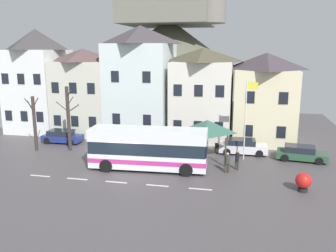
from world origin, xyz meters
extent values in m
cube|color=#4F494D|center=(0.00, 0.00, -0.03)|extent=(40.00, 60.00, 0.06)
cube|color=silver|center=(-6.00, -1.89, 0.00)|extent=(1.60, 0.20, 0.01)
cube|color=silver|center=(-3.00, -1.89, 0.00)|extent=(1.60, 0.20, 0.01)
cube|color=silver|center=(0.00, -1.89, 0.00)|extent=(1.60, 0.20, 0.01)
cube|color=silver|center=(3.00, -1.89, 0.00)|extent=(1.60, 0.20, 0.01)
cube|color=silver|center=(6.00, -1.89, 0.00)|extent=(1.60, 0.20, 0.01)
cube|color=white|center=(-14.48, 12.25, 4.60)|extent=(5.67, 6.50, 9.20)
pyramid|color=#3F3B3D|center=(-14.48, 12.25, 10.34)|extent=(5.67, 6.50, 2.28)
cube|color=black|center=(-16.37, 8.97, 2.20)|extent=(0.80, 0.06, 1.10)
cube|color=black|center=(-14.48, 8.97, 2.20)|extent=(0.80, 0.06, 1.10)
cube|color=black|center=(-12.59, 8.97, 2.20)|extent=(0.80, 0.06, 1.10)
cube|color=black|center=(-16.37, 8.97, 6.20)|extent=(0.80, 0.06, 1.10)
cube|color=black|center=(-14.48, 8.97, 6.20)|extent=(0.80, 0.06, 1.10)
cube|color=black|center=(-12.59, 8.97, 6.20)|extent=(0.80, 0.06, 1.10)
cube|color=beige|center=(-8.57, 11.71, 3.99)|extent=(5.99, 5.42, 7.98)
pyramid|color=brown|center=(-8.57, 11.71, 8.66)|extent=(5.99, 5.42, 1.36)
cube|color=black|center=(-10.57, 8.97, 1.91)|extent=(0.80, 0.06, 1.10)
cube|color=black|center=(-8.57, 8.97, 1.91)|extent=(0.80, 0.06, 1.10)
cube|color=black|center=(-6.58, 8.97, 1.91)|extent=(0.80, 0.06, 1.10)
cube|color=black|center=(-10.57, 8.97, 5.38)|extent=(0.80, 0.06, 1.10)
cube|color=black|center=(-8.57, 8.97, 5.38)|extent=(0.80, 0.06, 1.10)
cube|color=black|center=(-6.58, 8.97, 5.38)|extent=(0.80, 0.06, 1.10)
cube|color=silver|center=(-2.35, 12.50, 4.91)|extent=(6.48, 6.99, 9.82)
pyramid|color=#443C41|center=(-2.35, 12.50, 10.77)|extent=(6.48, 6.99, 1.90)
cube|color=black|center=(-3.97, 8.97, 2.35)|extent=(0.80, 0.06, 1.10)
cube|color=black|center=(-0.73, 8.97, 2.35)|extent=(0.80, 0.06, 1.10)
cube|color=black|center=(-3.97, 8.97, 6.62)|extent=(0.80, 0.06, 1.10)
cube|color=black|center=(-0.73, 8.97, 6.62)|extent=(0.80, 0.06, 1.10)
cube|color=silver|center=(4.38, 12.34, 4.02)|extent=(6.03, 6.69, 8.03)
pyramid|color=#4F4836|center=(4.38, 12.34, 8.73)|extent=(6.03, 6.69, 1.39)
cube|color=black|center=(2.37, 8.97, 1.92)|extent=(0.80, 0.06, 1.10)
cube|color=black|center=(4.38, 8.97, 1.92)|extent=(0.80, 0.06, 1.10)
cube|color=black|center=(6.39, 8.97, 1.92)|extent=(0.80, 0.06, 1.10)
cube|color=black|center=(2.37, 8.97, 5.41)|extent=(0.80, 0.06, 1.10)
cube|color=black|center=(4.38, 8.97, 5.41)|extent=(0.80, 0.06, 1.10)
cube|color=black|center=(6.39, 8.97, 5.41)|extent=(0.80, 0.06, 1.10)
cube|color=beige|center=(10.65, 12.46, 3.65)|extent=(5.90, 6.91, 7.30)
pyramid|color=#443940|center=(10.65, 12.46, 8.11)|extent=(5.90, 6.91, 1.63)
cube|color=black|center=(9.18, 8.97, 1.74)|extent=(0.80, 0.06, 1.10)
cube|color=black|center=(12.13, 8.97, 1.74)|extent=(0.80, 0.06, 1.10)
cube|color=black|center=(9.18, 8.97, 4.92)|extent=(0.80, 0.06, 1.10)
cube|color=black|center=(12.13, 8.97, 4.92)|extent=(0.80, 0.06, 1.10)
cone|color=#5C5E4B|center=(-3.77, 33.30, 7.09)|extent=(39.54, 39.54, 14.18)
cube|color=slate|center=(-3.77, 33.30, 15.82)|extent=(13.74, 13.74, 5.54)
cube|color=white|center=(1.51, 1.29, 0.82)|extent=(9.19, 2.90, 1.14)
cube|color=#BF338C|center=(1.51, 1.29, 0.88)|extent=(9.21, 2.92, 0.36)
cube|color=#19232D|center=(1.51, 1.29, 1.87)|extent=(9.09, 2.86, 0.96)
cube|color=white|center=(1.51, 1.29, 2.81)|extent=(9.19, 2.90, 0.90)
cube|color=#19232D|center=(6.06, 1.54, 1.87)|extent=(0.17, 2.02, 0.92)
cylinder|color=black|center=(4.53, 2.61, 0.50)|extent=(1.01, 0.34, 1.00)
cylinder|color=black|center=(4.65, 0.31, 0.50)|extent=(1.01, 0.34, 1.00)
cylinder|color=black|center=(-1.63, 2.26, 0.50)|extent=(1.01, 0.34, 1.00)
cylinder|color=black|center=(-1.50, -0.03, 0.50)|extent=(1.01, 0.34, 1.00)
cylinder|color=#473D33|center=(4.06, 6.44, 1.20)|extent=(0.14, 0.14, 2.40)
cylinder|color=#473D33|center=(7.36, 6.44, 1.20)|extent=(0.14, 0.14, 2.40)
cylinder|color=#473D33|center=(4.06, 3.14, 1.20)|extent=(0.14, 0.14, 2.40)
cylinder|color=#473D33|center=(7.36, 3.14, 1.20)|extent=(0.14, 0.14, 2.40)
pyramid|color=#326252|center=(5.71, 4.79, 2.92)|extent=(3.60, 3.60, 1.04)
cube|color=#2C5338|center=(13.62, 6.24, 0.46)|extent=(4.23, 2.29, 0.57)
cube|color=#1E232D|center=(13.42, 6.27, 1.00)|extent=(2.60, 1.88, 0.50)
cylinder|color=black|center=(15.05, 6.94, 0.32)|extent=(0.66, 0.28, 0.64)
cylinder|color=black|center=(14.84, 5.22, 0.32)|extent=(0.66, 0.28, 0.64)
cylinder|color=black|center=(12.40, 7.27, 0.32)|extent=(0.66, 0.28, 0.64)
cylinder|color=black|center=(12.19, 5.55, 0.32)|extent=(0.66, 0.28, 0.64)
cube|color=navy|center=(-9.13, 7.28, 0.49)|extent=(3.92, 1.76, 0.61)
cube|color=#1E232D|center=(-9.32, 7.28, 1.04)|extent=(2.35, 1.55, 0.49)
cylinder|color=black|center=(-7.84, 8.12, 0.32)|extent=(0.64, 0.20, 0.64)
cylinder|color=black|center=(-7.83, 6.45, 0.32)|extent=(0.64, 0.20, 0.64)
cylinder|color=black|center=(-10.42, 8.10, 0.32)|extent=(0.64, 0.20, 0.64)
cylinder|color=black|center=(-10.41, 6.44, 0.32)|extent=(0.64, 0.20, 0.64)
cube|color=silver|center=(8.73, 7.17, 0.53)|extent=(4.28, 1.82, 0.69)
cube|color=#1E232D|center=(8.52, 7.17, 1.11)|extent=(2.58, 1.58, 0.48)
cylinder|color=black|center=(10.11, 8.03, 0.32)|extent=(0.64, 0.21, 0.64)
cylinder|color=black|center=(10.15, 6.38, 0.32)|extent=(0.64, 0.21, 0.64)
cylinder|color=black|center=(7.31, 7.96, 0.32)|extent=(0.64, 0.21, 0.64)
cylinder|color=black|center=(7.35, 6.32, 0.32)|extent=(0.64, 0.21, 0.64)
cylinder|color=black|center=(5.38, 3.14, 0.35)|extent=(0.12, 0.12, 0.70)
cylinder|color=black|center=(5.23, 3.28, 0.35)|extent=(0.12, 0.12, 0.70)
cylinder|color=#232B38|center=(5.31, 3.21, 0.93)|extent=(0.34, 0.34, 0.56)
sphere|color=#9E7A60|center=(5.31, 3.21, 1.32)|extent=(0.22, 0.22, 0.22)
cylinder|color=#38332D|center=(8.22, 2.67, 0.37)|extent=(0.14, 0.14, 0.75)
cylinder|color=#38332D|center=(8.39, 2.58, 0.37)|extent=(0.14, 0.14, 0.75)
cylinder|color=black|center=(8.31, 2.62, 1.03)|extent=(0.30, 0.30, 0.66)
sphere|color=#9E7A60|center=(8.31, 2.62, 1.48)|extent=(0.22, 0.22, 0.22)
cylinder|color=#38332D|center=(7.69, 1.85, 0.38)|extent=(0.17, 0.17, 0.76)
cylinder|color=#38332D|center=(7.49, 1.75, 0.38)|extent=(0.17, 0.17, 0.76)
cylinder|color=#2D382D|center=(7.59, 1.80, 1.06)|extent=(0.36, 0.36, 0.69)
sphere|color=#D1AD89|center=(7.59, 1.80, 1.50)|extent=(0.20, 0.20, 0.20)
cube|color=#473828|center=(6.99, 6.91, 0.45)|extent=(1.54, 0.45, 0.08)
cube|color=#473828|center=(6.99, 7.13, 0.67)|extent=(1.54, 0.06, 0.40)
cube|color=#2D2D33|center=(6.30, 6.91, 0.23)|extent=(0.08, 0.36, 0.45)
cube|color=#2D2D33|center=(7.68, 6.91, 0.23)|extent=(0.08, 0.36, 0.45)
cylinder|color=silver|center=(8.80, 5.44, 3.34)|extent=(0.10, 0.10, 6.67)
cube|color=yellow|center=(9.25, 5.44, 6.32)|extent=(0.90, 0.03, 0.56)
cylinder|color=black|center=(12.68, -0.86, 0.12)|extent=(0.63, 0.63, 0.25)
sphere|color=red|center=(12.68, -0.86, 0.77)|extent=(1.05, 1.05, 1.05)
cylinder|color=#382D28|center=(-7.07, 4.89, 2.98)|extent=(0.32, 0.32, 5.97)
cylinder|color=#382D28|center=(-7.37, 4.44, 4.18)|extent=(0.69, 0.97, 1.04)
cylinder|color=#382D28|center=(-6.82, 4.97, 4.63)|extent=(0.58, 0.26, 0.84)
cylinder|color=#382D28|center=(-6.75, 5.36, 3.91)|extent=(0.74, 1.03, 0.65)
cylinder|color=#382D28|center=(-6.73, 4.64, 5.36)|extent=(0.78, 0.62, 0.67)
cylinder|color=#382D28|center=(-10.15, 4.22, 2.54)|extent=(0.30, 0.30, 5.07)
cylinder|color=#382D28|center=(-10.62, 4.31, 4.35)|extent=(1.02, 0.26, 1.02)
cylinder|color=#382D28|center=(-10.45, 4.60, 3.89)|extent=(0.68, 0.82, 0.61)
cylinder|color=#382D28|center=(-10.07, 4.54, 4.48)|extent=(0.27, 0.73, 0.87)
cylinder|color=#382D28|center=(-10.48, 4.30, 4.13)|extent=(0.76, 0.27, 1.04)
camera|label=1|loc=(8.55, -24.01, 9.18)|focal=37.44mm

